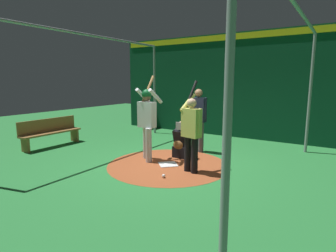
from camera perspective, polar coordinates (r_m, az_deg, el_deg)
name	(u,v)px	position (r m, az deg, el deg)	size (l,w,h in m)	color
ground_plane	(168,165)	(6.68, 0.00, -8.07)	(25.17, 25.17, 0.00)	#287A38
dirt_circle	(168,165)	(6.67, 0.00, -8.04)	(2.91, 2.91, 0.01)	#9E4C28
home_plate	(168,164)	(6.67, 0.00, -7.97)	(0.42, 0.42, 0.01)	white
batter	(147,117)	(6.85, -4.38, 1.80)	(0.68, 0.49, 2.14)	#BCBCC0
catcher	(182,143)	(7.21, 2.86, -3.61)	(0.58, 0.40, 0.96)	black
umpire	(198,117)	(7.71, 6.30, 1.92)	(0.22, 0.49, 1.78)	#4C4C51
visitor	(191,130)	(5.97, 4.89, -0.83)	(0.60, 0.51, 2.01)	black
back_wall	(231,85)	(10.07, 12.99, 8.22)	(0.23, 9.17, 3.63)	#0C3D26
cage_frame	(168,67)	(6.37, 0.00, 12.15)	(6.31, 5.34, 3.28)	gray
bat_rack	(151,117)	(11.56, -3.53, 1.97)	(0.70, 0.20, 1.05)	olive
bench	(50,132)	(9.15, -23.28, -1.09)	(1.92, 0.36, 0.85)	olive
baseball_0	(164,176)	(5.82, -0.92, -10.33)	(0.07, 0.07, 0.07)	white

